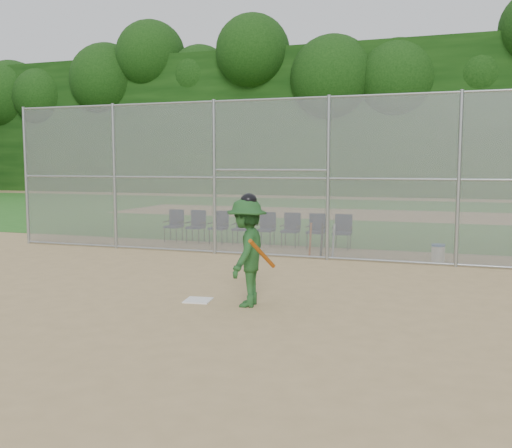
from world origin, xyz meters
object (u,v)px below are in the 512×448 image
(batter_at_plate, at_px, (247,252))
(water_cooler, at_px, (438,253))
(chair_0, at_px, (173,226))
(home_plate, at_px, (198,300))

(batter_at_plate, relative_size, water_cooler, 4.52)
(batter_at_plate, distance_m, chair_0, 8.30)
(home_plate, height_order, water_cooler, water_cooler)
(home_plate, xyz_separation_m, water_cooler, (3.83, 5.57, 0.20))
(water_cooler, bearing_deg, batter_at_plate, -117.53)
(water_cooler, bearing_deg, chair_0, 171.51)
(water_cooler, xyz_separation_m, chair_0, (-7.73, 1.15, 0.27))
(home_plate, height_order, chair_0, chair_0)
(home_plate, relative_size, batter_at_plate, 0.23)
(batter_at_plate, height_order, water_cooler, batter_at_plate)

